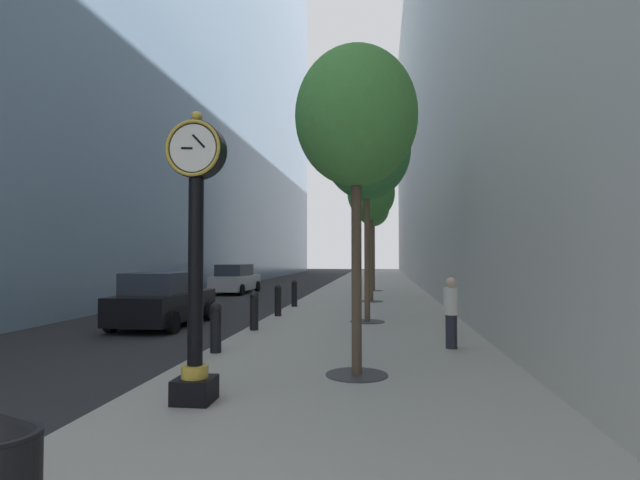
{
  "coord_description": "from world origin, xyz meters",
  "views": [
    {
      "loc": [
        3.89,
        -1.47,
        2.25
      ],
      "look_at": [
        0.98,
        21.96,
        3.01
      ],
      "focal_mm": 27.35,
      "sensor_mm": 36.0,
      "label": 1
    }
  ],
  "objects_px": {
    "street_tree_mid_near": "(367,150)",
    "street_tree_mid_far": "(371,194)",
    "bollard_third": "(216,326)",
    "bollard_fourth": "(254,310)",
    "street_tree_near": "(356,118)",
    "bollard_sixth": "(294,293)",
    "bollard_fifth": "(278,299)",
    "pedestrian_walking": "(451,311)",
    "car_silver_mid": "(235,279)",
    "street_clock": "(196,242)",
    "car_black_near": "(163,300)",
    "street_tree_far": "(373,209)"
  },
  "relations": [
    {
      "from": "street_clock",
      "to": "bollard_third",
      "type": "xyz_separation_m",
      "value": [
        -0.91,
        3.52,
        -1.74
      ]
    },
    {
      "from": "bollard_third",
      "to": "street_tree_far",
      "type": "relative_size",
      "value": 0.18
    },
    {
      "from": "street_clock",
      "to": "pedestrian_walking",
      "type": "xyz_separation_m",
      "value": [
        4.26,
        4.64,
        -1.46
      ]
    },
    {
      "from": "bollard_fifth",
      "to": "street_tree_near",
      "type": "bearing_deg",
      "value": -68.84
    },
    {
      "from": "street_clock",
      "to": "pedestrian_walking",
      "type": "bearing_deg",
      "value": 47.46
    },
    {
      "from": "bollard_third",
      "to": "bollard_fourth",
      "type": "height_order",
      "value": "same"
    },
    {
      "from": "street_clock",
      "to": "car_silver_mid",
      "type": "distance_m",
      "value": 22.49
    },
    {
      "from": "bollard_fourth",
      "to": "street_tree_far",
      "type": "xyz_separation_m",
      "value": [
        3.15,
        16.07,
        4.37
      ]
    },
    {
      "from": "bollard_fourth",
      "to": "street_tree_mid_far",
      "type": "height_order",
      "value": "street_tree_mid_far"
    },
    {
      "from": "street_tree_mid_far",
      "to": "pedestrian_walking",
      "type": "height_order",
      "value": "street_tree_mid_far"
    },
    {
      "from": "bollard_sixth",
      "to": "bollard_fourth",
      "type": "bearing_deg",
      "value": -90.0
    },
    {
      "from": "street_clock",
      "to": "street_tree_mid_near",
      "type": "height_order",
      "value": "street_tree_mid_near"
    },
    {
      "from": "street_tree_far",
      "to": "car_silver_mid",
      "type": "xyz_separation_m",
      "value": [
        -8.23,
        -1.21,
        -4.24
      ]
    },
    {
      "from": "street_clock",
      "to": "bollard_fourth",
      "type": "relative_size",
      "value": 3.84
    },
    {
      "from": "bollard_fourth",
      "to": "bollard_sixth",
      "type": "height_order",
      "value": "same"
    },
    {
      "from": "pedestrian_walking",
      "to": "car_black_near",
      "type": "relative_size",
      "value": 0.37
    },
    {
      "from": "bollard_fourth",
      "to": "bollard_fifth",
      "type": "distance_m",
      "value": 3.25
    },
    {
      "from": "bollard_fourth",
      "to": "street_tree_mid_near",
      "type": "relative_size",
      "value": 0.15
    },
    {
      "from": "bollard_third",
      "to": "car_black_near",
      "type": "xyz_separation_m",
      "value": [
        -3.33,
        4.57,
        0.12
      ]
    },
    {
      "from": "bollard_third",
      "to": "bollard_fifth",
      "type": "bearing_deg",
      "value": 90.0
    },
    {
      "from": "bollard_fourth",
      "to": "pedestrian_walking",
      "type": "xyz_separation_m",
      "value": [
        5.16,
        -2.12,
        0.27
      ]
    },
    {
      "from": "bollard_fourth",
      "to": "car_silver_mid",
      "type": "relative_size",
      "value": 0.23
    },
    {
      "from": "bollard_third",
      "to": "bollard_fifth",
      "type": "height_order",
      "value": "same"
    },
    {
      "from": "street_tree_near",
      "to": "street_tree_mid_near",
      "type": "distance_m",
      "value": 7.05
    },
    {
      "from": "pedestrian_walking",
      "to": "car_black_near",
      "type": "bearing_deg",
      "value": 157.9
    },
    {
      "from": "street_clock",
      "to": "street_tree_near",
      "type": "bearing_deg",
      "value": 40.0
    },
    {
      "from": "bollard_fourth",
      "to": "bollard_sixth",
      "type": "relative_size",
      "value": 1.0
    },
    {
      "from": "bollard_fifth",
      "to": "car_silver_mid",
      "type": "relative_size",
      "value": 0.23
    },
    {
      "from": "bollard_fourth",
      "to": "street_tree_mid_near",
      "type": "bearing_deg",
      "value": 33.73
    },
    {
      "from": "street_tree_mid_far",
      "to": "street_tree_far",
      "type": "xyz_separation_m",
      "value": [
        0.0,
        6.98,
        -0.04
      ]
    },
    {
      "from": "street_clock",
      "to": "bollard_third",
      "type": "height_order",
      "value": "street_clock"
    },
    {
      "from": "bollard_fifth",
      "to": "street_clock",
      "type": "bearing_deg",
      "value": -84.83
    },
    {
      "from": "bollard_fourth",
      "to": "car_silver_mid",
      "type": "height_order",
      "value": "car_silver_mid"
    },
    {
      "from": "street_clock",
      "to": "bollard_sixth",
      "type": "relative_size",
      "value": 3.84
    },
    {
      "from": "street_tree_mid_near",
      "to": "street_tree_mid_far",
      "type": "distance_m",
      "value": 7.0
    },
    {
      "from": "bollard_sixth",
      "to": "bollard_fifth",
      "type": "bearing_deg",
      "value": -90.0
    },
    {
      "from": "street_tree_far",
      "to": "street_tree_near",
      "type": "bearing_deg",
      "value": -90.0
    },
    {
      "from": "street_tree_far",
      "to": "street_tree_mid_far",
      "type": "bearing_deg",
      "value": -90.0
    },
    {
      "from": "bollard_fifth",
      "to": "street_tree_mid_near",
      "type": "bearing_deg",
      "value": -20.01
    },
    {
      "from": "street_tree_near",
      "to": "street_tree_far",
      "type": "height_order",
      "value": "street_tree_far"
    },
    {
      "from": "street_clock",
      "to": "street_tree_near",
      "type": "distance_m",
      "value": 3.7
    },
    {
      "from": "street_tree_near",
      "to": "street_clock",
      "type": "bearing_deg",
      "value": -140.0
    },
    {
      "from": "bollard_third",
      "to": "car_black_near",
      "type": "bearing_deg",
      "value": 126.03
    },
    {
      "from": "pedestrian_walking",
      "to": "street_tree_mid_near",
      "type": "bearing_deg",
      "value": 115.55
    },
    {
      "from": "bollard_fifth",
      "to": "street_tree_far",
      "type": "distance_m",
      "value": 13.9
    },
    {
      "from": "street_tree_near",
      "to": "pedestrian_walking",
      "type": "xyz_separation_m",
      "value": [
        2.02,
        2.76,
        -3.72
      ]
    },
    {
      "from": "street_tree_mid_near",
      "to": "street_tree_mid_far",
      "type": "xyz_separation_m",
      "value": [
        -0.0,
        6.98,
        -0.53
      ]
    },
    {
      "from": "street_clock",
      "to": "car_silver_mid",
      "type": "relative_size",
      "value": 0.9
    },
    {
      "from": "bollard_third",
      "to": "bollard_sixth",
      "type": "xyz_separation_m",
      "value": [
        0.0,
        9.74,
        0.0
      ]
    },
    {
      "from": "bollard_third",
      "to": "street_tree_mid_far",
      "type": "bearing_deg",
      "value": 75.69
    }
  ]
}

